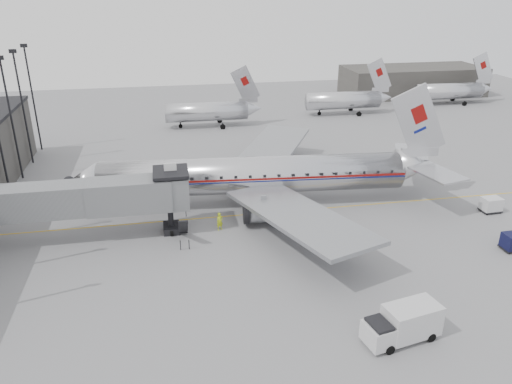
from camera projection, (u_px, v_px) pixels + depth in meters
ground at (269, 240)px, 48.54m from camera, size 160.00×160.00×0.00m
hangar at (412, 81)px, 109.36m from camera, size 30.00×12.00×6.00m
apron_line at (285, 211)px, 54.48m from camera, size 60.00×0.15×0.01m
jet_bridge at (91, 198)px, 47.35m from camera, size 21.00×6.20×7.10m
distant_aircraft_near at (207, 111)px, 85.13m from camera, size 16.39×3.20×10.26m
distant_aircraft_mid at (344, 100)px, 93.23m from camera, size 16.39×3.20×10.26m
distant_aircraft_far at (450, 90)px, 100.97m from camera, size 16.39×3.20×10.26m
airliner at (260, 175)px, 55.45m from camera, size 41.89×38.68×13.25m
service_van at (403, 323)px, 34.56m from camera, size 5.79×3.12×2.58m
baggage_cart_white at (491, 204)px, 54.08m from camera, size 2.17×1.70×1.64m
ramp_worker at (220, 221)px, 50.11m from camera, size 0.81×0.68×1.88m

